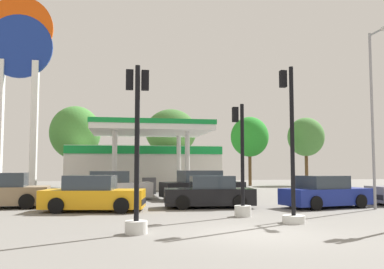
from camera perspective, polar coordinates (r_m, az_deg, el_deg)
The scene contains 16 objects.
ground_plane at distance 11.94m, azimuth 8.58°, elevation -13.20°, with size 90.00×90.00×0.00m, color slate.
gas_station at distance 34.11m, azimuth -6.55°, elevation -3.91°, with size 12.14×12.35×4.77m.
station_pole_sign at distance 29.41m, azimuth -22.47°, elevation 8.51°, with size 4.14×0.56×12.88m.
car_0 at distance 24.09m, azimuth -10.97°, elevation -6.97°, with size 4.61×2.37×1.59m.
car_3 at distance 17.99m, azimuth -13.26°, elevation -8.00°, with size 4.37×2.41×1.48m.
car_4 at distance 19.07m, azimuth 2.37°, elevation -7.96°, with size 4.13×2.09×1.43m.
car_5 at distance 23.71m, azimuth 1.34°, elevation -7.05°, with size 4.78×2.61×1.63m.
car_6 at distance 19.99m, azimuth 17.63°, elevation -7.60°, with size 4.28×2.52×1.43m.
traffic_signal_0 at distance 11.80m, azimuth -7.52°, elevation -4.36°, with size 0.65×0.67×4.69m.
traffic_signal_1 at distance 14.23m, azimuth 13.40°, elevation -5.04°, with size 0.74×0.74×5.18m.
traffic_signal_2 at distance 15.83m, azimuth 6.77°, elevation -6.48°, with size 0.64×0.67×4.20m.
tree_1 at distance 39.64m, azimuth -15.57°, elevation 0.24°, with size 4.57×4.57×7.35m.
tree_2 at distance 39.21m, azimuth -2.88°, elevation 0.36°, with size 4.74×4.74×7.20m.
tree_3 at distance 41.01m, azimuth 7.83°, elevation -0.33°, with size 3.66×3.66×6.66m.
tree_4 at distance 43.68m, azimuth 15.21°, elevation -0.34°, with size 3.64×3.64×6.77m.
corner_streetlamp at distance 19.99m, azimuth 23.54°, elevation 3.95°, with size 0.24×1.48×7.78m.
Camera 1 is at (-3.80, -11.17, 1.84)m, focal length 39.26 mm.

